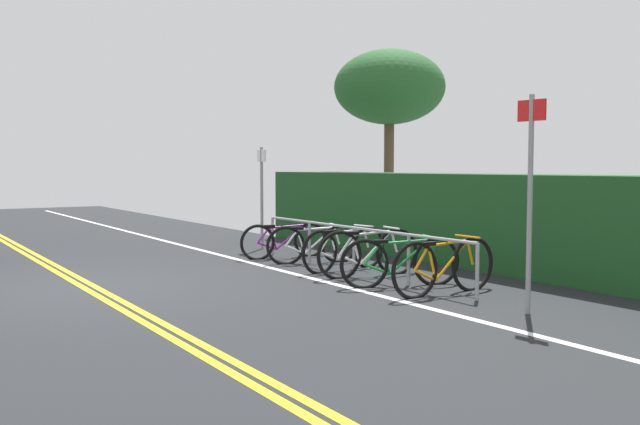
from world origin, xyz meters
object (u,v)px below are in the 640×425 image
at_px(sign_post_near, 262,187).
at_px(sign_post_far, 530,184).
at_px(bicycle_2, 345,249).
at_px(bicycle_4, 401,262).
at_px(bicycle_1, 313,244).
at_px(bicycle_3, 369,253).
at_px(tree_near_left, 389,88).
at_px(bicycle_5, 444,266).
at_px(bicycle_0, 284,241).
at_px(bike_rack, 354,238).

height_order(sign_post_near, sign_post_far, sign_post_far).
distance_m(bicycle_2, bicycle_4, 1.70).
distance_m(bicycle_1, bicycle_3, 1.70).
distance_m(bicycle_2, tree_near_left, 7.07).
height_order(bicycle_1, tree_near_left, tree_near_left).
distance_m(bicycle_4, bicycle_5, 0.78).
relative_size(bicycle_4, tree_near_left, 0.38).
height_order(bicycle_0, sign_post_near, sign_post_near).
xyz_separation_m(bicycle_3, tree_near_left, (-5.13, 4.52, 3.28)).
bearing_deg(bicycle_3, tree_near_left, 138.63).
bearing_deg(tree_near_left, bike_rack, -43.57).
relative_size(sign_post_near, tree_near_left, 0.45).
relative_size(bicycle_1, tree_near_left, 0.35).
xyz_separation_m(bicycle_3, sign_post_near, (-4.00, 0.29, 0.90)).
relative_size(bicycle_2, tree_near_left, 0.39).
xyz_separation_m(bicycle_0, tree_near_left, (-2.55, 4.53, 3.33)).
relative_size(bicycle_1, sign_post_near, 0.77).
relative_size(bike_rack, tree_near_left, 1.16).
bearing_deg(bicycle_0, sign_post_far, -0.86).
bearing_deg(bike_rack, bicycle_4, -6.38).
height_order(bicycle_3, bicycle_4, bicycle_3).
xyz_separation_m(bicycle_1, sign_post_far, (4.86, -0.15, 1.16)).
height_order(bicycle_2, bicycle_3, bicycle_3).
bearing_deg(bike_rack, sign_post_far, -1.49).
xyz_separation_m(bicycle_2, bicycle_5, (2.46, -0.11, 0.02)).
xyz_separation_m(bicycle_1, tree_near_left, (-3.43, 4.46, 3.32)).
xyz_separation_m(bicycle_1, bicycle_4, (2.65, -0.21, 0.01)).
bearing_deg(bicycle_3, sign_post_far, -1.80).
distance_m(bicycle_0, bicycle_1, 0.88).
xyz_separation_m(bicycle_0, bicycle_2, (1.84, 0.08, 0.03)).
bearing_deg(tree_near_left, bicycle_4, -37.52).
distance_m(bicycle_0, bicycle_4, 3.54).
bearing_deg(bike_rack, bicycle_0, -179.86).
height_order(bicycle_1, bicycle_2, bicycle_2).
bearing_deg(bicycle_5, bike_rack, 178.90).
relative_size(bicycle_2, bicycle_5, 0.99).
xyz_separation_m(sign_post_near, sign_post_far, (7.17, -0.39, 0.23)).
bearing_deg(bicycle_5, sign_post_near, 176.66).
height_order(bicycle_5, sign_post_far, sign_post_far).
distance_m(bicycle_1, sign_post_far, 5.00).
xyz_separation_m(bicycle_1, sign_post_near, (-2.31, 0.23, 0.94)).
bearing_deg(bicycle_5, bicycle_1, 178.28).
height_order(bicycle_3, tree_near_left, tree_near_left).
distance_m(bicycle_3, sign_post_far, 3.36).
xyz_separation_m(bicycle_3, bicycle_5, (1.73, -0.05, 0.00)).
bearing_deg(bicycle_4, bicycle_2, 172.60).
height_order(bicycle_5, tree_near_left, tree_near_left).
bearing_deg(sign_post_far, bicycle_4, -178.54).
xyz_separation_m(bicycle_0, bicycle_5, (4.31, -0.04, 0.05)).
bearing_deg(bicycle_3, sign_post_near, 175.90).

